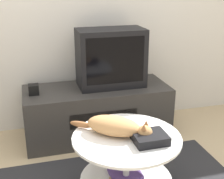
{
  "coord_description": "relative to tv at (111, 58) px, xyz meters",
  "views": [
    {
      "loc": [
        -0.49,
        -1.68,
        1.5
      ],
      "look_at": [
        0.14,
        0.58,
        0.64
      ],
      "focal_mm": 50.0,
      "sensor_mm": 36.0,
      "label": 1
    }
  ],
  "objects": [
    {
      "name": "dvd_box",
      "position": [
        -0.05,
        -1.13,
        -0.24
      ],
      "size": [
        0.21,
        0.18,
        0.06
      ],
      "color": "black",
      "rests_on": "coffee_table"
    },
    {
      "name": "cat",
      "position": [
        -0.23,
        -0.97,
        -0.21
      ],
      "size": [
        0.49,
        0.4,
        0.12
      ],
      "rotation": [
        0.0,
        0.0,
        -0.64
      ],
      "color": "tan",
      "rests_on": "coffee_table"
    },
    {
      "name": "tv_stand",
      "position": [
        -0.15,
        -0.03,
        -0.52
      ],
      "size": [
        1.37,
        0.55,
        0.5
      ],
      "color": "#33302D",
      "rests_on": "ground_plane"
    },
    {
      "name": "tv",
      "position": [
        0.0,
        0.0,
        0.0
      ],
      "size": [
        0.62,
        0.33,
        0.55
      ],
      "color": "black",
      "rests_on": "tv_stand"
    },
    {
      "name": "coffee_table",
      "position": [
        -0.17,
        -1.02,
        -0.44
      ],
      "size": [
        0.72,
        0.72,
        0.48
      ],
      "color": "#B2B2B7",
      "rests_on": "rug"
    },
    {
      "name": "speaker",
      "position": [
        -0.73,
        -0.05,
        -0.23
      ],
      "size": [
        0.09,
        0.09,
        0.09
      ],
      "color": "black",
      "rests_on": "tv_stand"
    }
  ]
}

